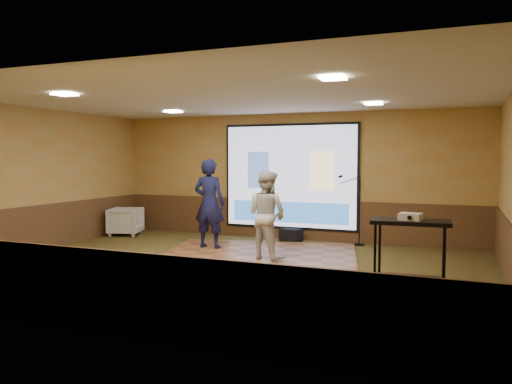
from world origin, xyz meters
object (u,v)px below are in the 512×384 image
at_px(player_left, 209,203).
at_px(player_right, 267,215).
at_px(projector_screen, 290,178).
at_px(dance_floor, 259,254).
at_px(projector, 410,217).
at_px(banquet_chair, 126,221).
at_px(duffel_bag, 291,235).
at_px(mic_stand, 357,223).
at_px(av_table, 410,242).

xyz_separation_m(player_left, player_right, (1.54, -0.61, -0.11)).
bearing_deg(projector_screen, dance_floor, -88.74).
height_order(projector, banquet_chair, projector).
bearing_deg(duffel_bag, projector, -52.70).
height_order(mic_stand, banquet_chair, mic_stand).
height_order(av_table, mic_stand, mic_stand).
relative_size(player_left, projector, 6.66).
bearing_deg(banquet_chair, player_left, -125.55).
xyz_separation_m(av_table, projector, (-0.00, -0.04, 0.35)).
height_order(dance_floor, projector, projector).
height_order(projector_screen, projector, projector_screen).
height_order(player_right, mic_stand, player_right).
distance_m(projector_screen, player_right, 2.59).
bearing_deg(dance_floor, mic_stand, 49.02).
bearing_deg(player_left, banquet_chair, -19.04).
xyz_separation_m(player_left, mic_stand, (2.83, 1.66, -0.48)).
relative_size(projector_screen, banquet_chair, 4.32).
relative_size(projector, mic_stand, 0.18).
distance_m(projector_screen, banquet_chair, 4.27).
height_order(projector_screen, duffel_bag, projector_screen).
xyz_separation_m(player_left, duffel_bag, (1.33, 1.55, -0.83)).
height_order(dance_floor, duffel_bag, duffel_bag).
bearing_deg(dance_floor, banquet_chair, 165.22).
distance_m(projector, duffel_bag, 5.03).
height_order(player_right, av_table, player_right).
bearing_deg(player_right, projector_screen, -62.95).
distance_m(mic_stand, banquet_chair, 5.71).
bearing_deg(mic_stand, projector, -93.11).
bearing_deg(mic_stand, duffel_bag, 161.03).
bearing_deg(player_left, projector_screen, -123.94).
distance_m(dance_floor, duffel_bag, 1.74).
bearing_deg(duffel_bag, av_table, -52.40).
height_order(dance_floor, mic_stand, mic_stand).
bearing_deg(player_right, duffel_bag, -65.46).
xyz_separation_m(dance_floor, banquet_chair, (-4.05, 1.07, 0.34)).
bearing_deg(dance_floor, player_left, 171.22).
bearing_deg(mic_stand, banquet_chair, 164.59).
relative_size(player_right, projector, 5.90).
bearing_deg(dance_floor, projector, -35.33).
distance_m(player_left, av_table, 4.91).
bearing_deg(projector_screen, banquet_chair, -166.00).
xyz_separation_m(projector_screen, projector, (3.13, -4.25, -0.32)).
xyz_separation_m(projector, duffel_bag, (-2.99, 3.92, -1.00)).
xyz_separation_m(av_table, mic_stand, (-1.48, 4.00, -0.31)).
bearing_deg(projector, duffel_bag, 136.78).
distance_m(projector_screen, av_table, 5.30).
xyz_separation_m(player_left, banquet_chair, (-2.82, 0.88, -0.63)).
bearing_deg(player_right, projector, 166.25).
xyz_separation_m(dance_floor, projector, (3.09, -2.19, 1.14)).
bearing_deg(projector, av_table, 97.29).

